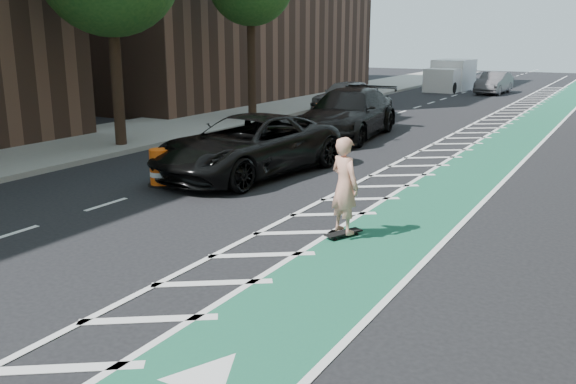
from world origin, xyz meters
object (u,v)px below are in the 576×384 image
Objects in this scene: suv_near at (248,145)px; suv_far at (348,113)px; barrel_a at (161,168)px; skateboarder at (345,185)px.

suv_far is at bearing 99.99° from suv_near.
suv_near reaches higher than barrel_a.
suv_far reaches higher than barrel_a.
suv_near is 0.95× the size of suv_far.
suv_far reaches higher than suv_near.
skateboarder reaches higher than suv_near.
suv_near is 7.03m from suv_far.
suv_far is at bearing 84.15° from barrel_a.
barrel_a is at bearing 10.80° from skateboarder.
suv_near is at bearing 59.86° from barrel_a.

